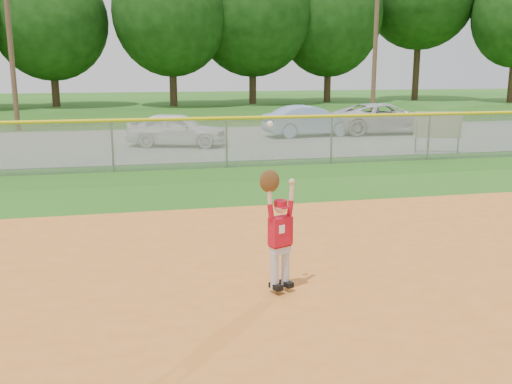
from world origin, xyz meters
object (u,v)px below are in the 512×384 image
at_px(sponsor_sign, 438,126).
at_px(ballplayer, 279,230).
at_px(car_white_b, 386,118).
at_px(car_blue, 310,121).
at_px(car_white_a, 177,129).

relative_size(sponsor_sign, ballplayer, 0.71).
bearing_deg(ballplayer, car_white_b, 60.82).
bearing_deg(car_blue, sponsor_sign, -158.95).
bearing_deg(sponsor_sign, car_white_a, 156.95).
relative_size(car_blue, sponsor_sign, 2.48).
bearing_deg(car_white_a, sponsor_sign, -95.06).
height_order(car_blue, sponsor_sign, sponsor_sign).
xyz_separation_m(car_white_b, ballplayer, (-9.37, -16.78, 0.22)).
bearing_deg(car_white_a, car_blue, -54.28).
bearing_deg(ballplayer, car_blue, 70.84).
height_order(car_blue, car_white_b, car_white_b).
distance_m(car_white_a, sponsor_sign, 9.49).
relative_size(car_white_a, car_blue, 0.94).
bearing_deg(sponsor_sign, car_white_b, 82.48).
distance_m(car_blue, sponsor_sign, 6.28).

